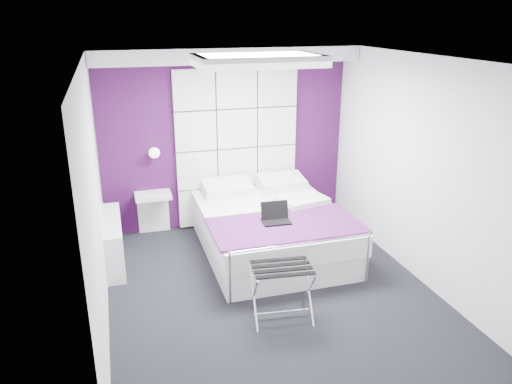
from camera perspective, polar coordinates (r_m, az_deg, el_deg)
floor at (r=5.80m, az=1.89°, el=-11.58°), size 4.40×4.40×0.00m
ceiling at (r=4.98m, az=2.23°, el=14.95°), size 4.40×4.40×0.00m
wall_back at (r=7.28m, az=-3.46°, el=6.07°), size 3.60×0.00×3.60m
wall_left at (r=5.01m, az=-17.91°, el=-1.28°), size 0.00×4.40×4.40m
wall_right at (r=6.04m, az=18.48°, el=2.20°), size 0.00×4.40×4.40m
accent_wall at (r=7.27m, az=-3.44°, el=6.05°), size 3.58×0.02×2.58m
soffit at (r=6.86m, az=-3.18°, el=15.39°), size 3.58×0.50×0.20m
headboard at (r=7.29m, az=-2.18°, el=5.05°), size 1.80×0.08×2.30m
skylight at (r=5.55m, az=0.18°, el=14.93°), size 1.36×0.86×0.12m
wall_lamp at (r=7.01m, az=-11.59°, el=4.49°), size 0.15×0.15×0.15m
radiator at (r=6.58m, az=-15.96°, el=-5.44°), size 0.22×1.20×0.60m
bed at (r=6.62m, az=1.70°, el=-4.23°), size 1.81×2.19×0.76m
nightstand at (r=7.15m, az=-11.70°, el=-0.37°), size 0.50×0.39×0.06m
luggage_rack at (r=5.26m, az=2.94°, el=-11.38°), size 0.60×0.44×0.59m
laptop at (r=6.10m, az=2.20°, el=-2.83°), size 0.34×0.24×0.24m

